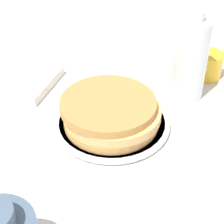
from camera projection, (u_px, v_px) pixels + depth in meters
name	position (u px, v px, depth m)	size (l,w,h in m)	color
ground_plane	(106.00, 119.00, 0.74)	(4.00, 4.00, 0.00)	silver
plate	(112.00, 123.00, 0.72)	(0.22, 0.22, 0.01)	white
pancake_stack	(111.00, 112.00, 0.69)	(0.18, 0.19, 0.05)	tan
juice_glass	(207.00, 65.00, 0.85)	(0.07, 0.07, 0.06)	yellow
water_bottle_near	(189.00, 58.00, 0.75)	(0.08, 0.08, 0.19)	silver
napkin	(33.00, 82.00, 0.82)	(0.15, 0.10, 0.02)	white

